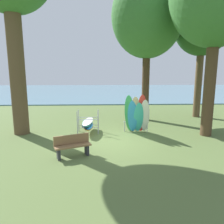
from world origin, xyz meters
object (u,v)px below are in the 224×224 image
Objects in this scene: leaning_board_pile at (137,115)px; park_bench at (72,145)px; tree_mid_behind at (203,23)px; board_storage_rack at (88,123)px; tree_far_left_back at (148,16)px.

leaning_board_pile is 1.50× the size of park_bench.
tree_mid_behind is 10.75m from board_storage_rack.
tree_mid_behind is 0.94× the size of tree_far_left_back.
tree_far_left_back is (-4.07, -0.83, 0.17)m from tree_mid_behind.
board_storage_rack reaches higher than park_bench.
tree_far_left_back is 4.51× the size of board_storage_rack.
leaning_board_pile is 2.71m from board_storage_rack.
park_bench is (-0.36, -3.35, -0.07)m from board_storage_rack.
board_storage_rack is at bearing -152.97° from tree_mid_behind.
leaning_board_pile is (-5.19, -4.27, -5.69)m from tree_mid_behind.
board_storage_rack is (-7.85, -4.01, -6.16)m from tree_mid_behind.
tree_mid_behind is at bearing 41.85° from park_bench.
tree_mid_behind is 12.67m from park_bench.
park_bench is (-4.14, -6.52, -6.40)m from tree_far_left_back.
tree_far_left_back reaches higher than park_bench.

